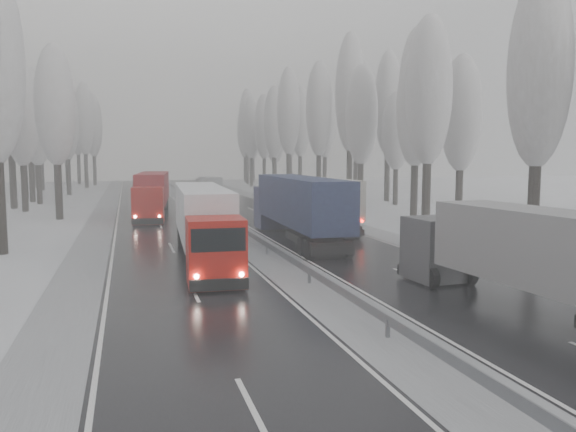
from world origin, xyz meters
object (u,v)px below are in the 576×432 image
truck_grey_tarp (550,258)px  truck_cream_box (307,199)px  truck_blue_box (296,204)px  truck_red_red (153,191)px  box_truck_distant (209,185)px  truck_red_white (203,219)px

truck_grey_tarp → truck_cream_box: truck_cream_box is taller
truck_blue_box → truck_red_red: size_ratio=1.05×
box_truck_distant → truck_red_white: 57.34m
truck_cream_box → truck_red_red: 17.02m
truck_grey_tarp → truck_cream_box: (-0.06, 27.10, 0.13)m
truck_blue_box → truck_red_red: truck_blue_box is taller
truck_grey_tarp → box_truck_distant: size_ratio=2.06×
truck_cream_box → box_truck_distant: truck_cream_box is taller
truck_cream_box → truck_red_red: truck_red_red is taller
truck_blue_box → truck_red_white: size_ratio=1.09×
truck_red_white → truck_red_red: truck_red_red is taller
truck_blue_box → truck_red_white: truck_blue_box is taller
truck_grey_tarp → truck_blue_box: 20.61m
truck_blue_box → truck_cream_box: (2.98, 6.71, -0.18)m
truck_blue_box → truck_cream_box: size_ratio=1.07×
truck_red_red → box_truck_distant: bearing=78.5°
truck_cream_box → truck_red_white: size_ratio=1.02×
truck_red_white → truck_red_red: size_ratio=0.96×
truck_blue_box → box_truck_distant: bearing=89.9°
box_truck_distant → truck_red_red: truck_red_red is taller
truck_red_white → truck_cream_box: bearing=53.4°
truck_cream_box → truck_red_red: size_ratio=0.98×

